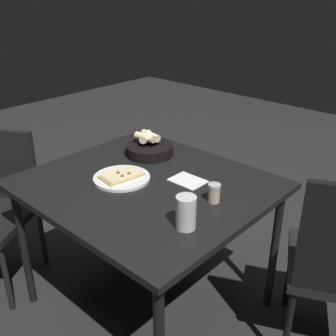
# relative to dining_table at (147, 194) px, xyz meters

# --- Properties ---
(ground) EXTENTS (8.00, 8.00, 0.00)m
(ground) POSITION_rel_dining_table_xyz_m (0.00, 0.00, -0.67)
(ground) COLOR #262626
(dining_table) EXTENTS (1.07, 0.96, 0.73)m
(dining_table) POSITION_rel_dining_table_xyz_m (0.00, 0.00, 0.00)
(dining_table) COLOR black
(dining_table) RESTS_ON ground
(pizza_plate) EXTENTS (0.27, 0.27, 0.04)m
(pizza_plate) POSITION_rel_dining_table_xyz_m (0.11, 0.06, 0.07)
(pizza_plate) COLOR white
(pizza_plate) RESTS_ON dining_table
(bread_basket) EXTENTS (0.25, 0.25, 0.12)m
(bread_basket) POSITION_rel_dining_table_xyz_m (0.22, -0.24, 0.10)
(bread_basket) COLOR black
(bread_basket) RESTS_ON dining_table
(beer_glass) EXTENTS (0.08, 0.08, 0.13)m
(beer_glass) POSITION_rel_dining_table_xyz_m (-0.38, 0.17, 0.12)
(beer_glass) COLOR silver
(beer_glass) RESTS_ON dining_table
(pepper_shaker) EXTENTS (0.05, 0.05, 0.08)m
(pepper_shaker) POSITION_rel_dining_table_xyz_m (-0.34, -0.06, 0.10)
(pepper_shaker) COLOR #BFB299
(pepper_shaker) RESTS_ON dining_table
(napkin) EXTENTS (0.16, 0.12, 0.00)m
(napkin) POSITION_rel_dining_table_xyz_m (-0.13, -0.14, 0.06)
(napkin) COLOR white
(napkin) RESTS_ON dining_table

